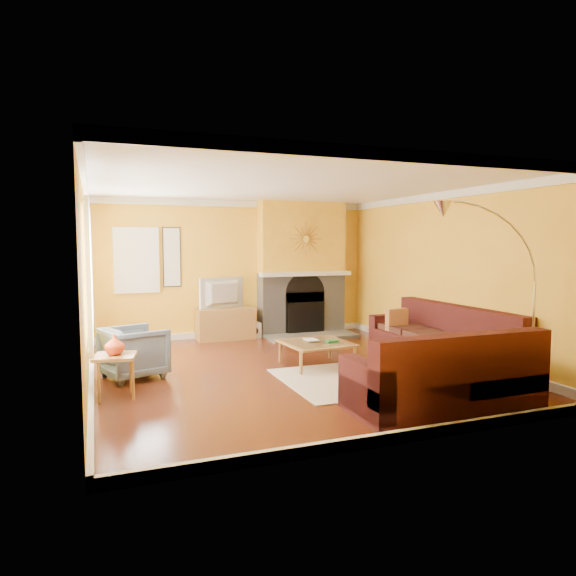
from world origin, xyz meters
name	(u,v)px	position (x,y,z in m)	size (l,w,h in m)	color
floor	(289,370)	(0.00, 0.00, -0.01)	(5.50, 6.00, 0.02)	#622914
ceiling	(289,184)	(0.00, 0.00, 2.71)	(5.50, 6.00, 0.02)	white
wall_back	(235,269)	(0.00, 3.01, 1.35)	(5.50, 0.02, 2.70)	yellow
wall_front	(406,300)	(0.00, -3.01, 1.35)	(5.50, 0.02, 2.70)	yellow
wall_left	(85,284)	(-2.76, 0.00, 1.35)	(0.02, 6.00, 2.70)	yellow
wall_right	(445,275)	(2.76, 0.00, 1.35)	(0.02, 6.00, 2.70)	yellow
baseboard	(289,366)	(0.00, 0.00, 0.06)	(5.50, 6.00, 0.12)	white
crown_molding	(289,189)	(0.00, 0.00, 2.64)	(5.50, 6.00, 0.12)	white
window_left_near	(89,268)	(-2.72, 1.30, 1.50)	(0.06, 1.22, 1.72)	white
window_left_far	(87,275)	(-2.72, -0.60, 1.50)	(0.06, 1.22, 1.72)	white
window_back	(137,260)	(-1.90, 2.96, 1.55)	(0.82, 0.06, 1.22)	white
wall_art	(172,257)	(-1.25, 2.97, 1.60)	(0.34, 0.04, 1.14)	white
fireplace	(302,268)	(1.35, 2.80, 1.35)	(1.80, 0.40, 2.70)	gray
mantel	(306,274)	(1.35, 2.56, 1.25)	(1.92, 0.22, 0.08)	white
hearth	(312,336)	(1.35, 2.25, 0.03)	(1.80, 0.70, 0.06)	gray
sunburst	(306,239)	(1.35, 2.57, 1.95)	(0.70, 0.04, 0.70)	olive
rug	(369,377)	(0.89, -0.82, 0.01)	(2.40, 1.80, 0.02)	beige
sectional_sofa	(401,345)	(1.34, -0.90, 0.45)	(2.83, 3.59, 0.90)	#451716
coffee_table	(316,354)	(0.48, 0.07, 0.19)	(0.95, 0.95, 0.38)	white
media_console	(225,324)	(-0.29, 2.71, 0.30)	(1.11, 0.50, 0.61)	#A0723A
tv	(225,293)	(-0.29, 2.71, 0.90)	(1.02, 0.13, 0.59)	black
subwoofer	(252,330)	(0.25, 2.71, 0.15)	(0.30, 0.30, 0.30)	white
armchair	(134,352)	(-2.16, 0.35, 0.36)	(0.76, 0.79, 0.72)	slate
side_table	(116,376)	(-2.44, -0.52, 0.26)	(0.48, 0.48, 0.52)	#A0723A
vase	(115,345)	(-2.44, -0.52, 0.65)	(0.24, 0.24, 0.25)	red
book	(305,340)	(0.34, 0.16, 0.39)	(0.18, 0.25, 0.02)	white
arc_lamp	(493,304)	(1.72, -2.23, 1.16)	(1.46, 0.36, 2.32)	silver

